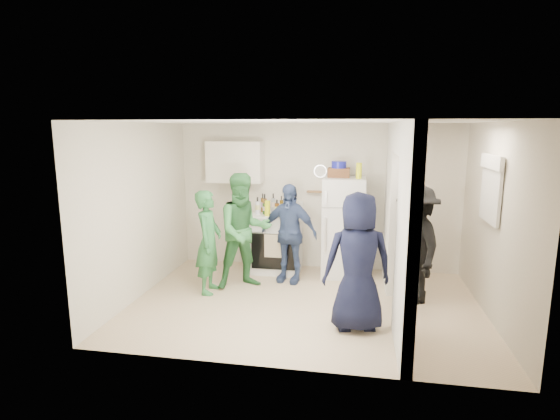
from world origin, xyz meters
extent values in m
plane|color=#CDB990|center=(0.00, 0.00, 0.00)|extent=(4.80, 4.80, 0.00)
plane|color=silver|center=(0.00, 1.70, 1.25)|extent=(4.80, 0.00, 4.80)
plane|color=silver|center=(0.00, -1.70, 1.25)|extent=(4.80, 0.00, 4.80)
plane|color=silver|center=(-2.40, 0.00, 1.25)|extent=(0.00, 3.40, 3.40)
plane|color=silver|center=(2.40, 0.00, 1.25)|extent=(0.00, 3.40, 3.40)
plane|color=white|center=(0.00, 0.00, 2.50)|extent=(4.80, 4.80, 0.00)
cube|color=silver|center=(1.20, 1.10, 1.25)|extent=(0.12, 1.20, 2.50)
cube|color=silver|center=(1.20, -1.10, 1.25)|extent=(0.12, 1.20, 2.50)
cube|color=silver|center=(1.20, 0.00, 2.30)|extent=(0.12, 1.00, 0.40)
cube|color=white|center=(-0.64, 1.37, 0.50)|extent=(0.84, 0.70, 1.00)
cube|color=silver|center=(-1.40, 1.52, 1.85)|extent=(0.95, 0.34, 0.70)
cube|color=silver|center=(0.47, 1.34, 0.82)|extent=(0.67, 0.65, 1.63)
cube|color=brown|center=(0.37, 1.39, 1.71)|extent=(0.35, 0.25, 0.15)
cylinder|color=#16199B|center=(0.37, 1.39, 1.84)|extent=(0.24, 0.24, 0.11)
cylinder|color=#EBF414|center=(0.69, 1.24, 1.76)|extent=(0.09, 0.09, 0.25)
cylinder|color=white|center=(0.05, 1.68, 1.70)|extent=(0.22, 0.02, 0.22)
cube|color=olive|center=(0.00, 1.65, 1.35)|extent=(0.35, 0.08, 0.03)
cube|color=black|center=(2.38, 0.20, 1.65)|extent=(0.03, 0.70, 0.80)
cube|color=white|center=(2.36, 0.20, 1.65)|extent=(0.04, 0.76, 0.86)
cube|color=white|center=(2.34, 0.20, 2.00)|extent=(0.04, 0.82, 0.18)
cylinder|color=yellow|center=(-0.76, 1.15, 1.13)|extent=(0.09, 0.09, 0.25)
cylinder|color=#B52D0C|center=(-0.42, 1.17, 1.06)|extent=(0.09, 0.09, 0.12)
imported|color=#30793A|center=(-1.46, 0.22, 0.77)|extent=(0.39, 0.57, 1.54)
imported|color=#3C8842|center=(-1.00, 0.53, 0.88)|extent=(1.08, 1.01, 1.76)
imported|color=navy|center=(-0.37, 0.89, 0.79)|extent=(0.98, 0.57, 1.57)
imported|color=black|center=(0.71, -0.63, 0.85)|extent=(0.92, 0.70, 1.69)
imported|color=black|center=(1.51, 0.38, 0.83)|extent=(0.85, 1.19, 1.66)
cylinder|color=brown|center=(-0.91, 1.47, 1.16)|extent=(0.06, 0.06, 0.32)
cylinder|color=#254F1A|center=(-0.83, 1.28, 1.13)|extent=(0.07, 0.07, 0.25)
cylinder|color=#9CA5AA|center=(-0.74, 1.52, 1.16)|extent=(0.06, 0.06, 0.32)
cylinder|color=#5E3510|center=(-0.64, 1.32, 1.13)|extent=(0.08, 0.08, 0.24)
cylinder|color=#B5BFC9|center=(-0.54, 1.56, 1.15)|extent=(0.07, 0.07, 0.30)
cylinder|color=#123315|center=(-0.46, 1.39, 1.15)|extent=(0.07, 0.07, 0.29)
cylinder|color=olive|center=(-0.39, 1.53, 1.16)|extent=(0.07, 0.07, 0.32)
cylinder|color=silver|center=(-0.95, 1.26, 1.15)|extent=(0.08, 0.08, 0.29)
cylinder|color=#59430F|center=(-0.58, 1.46, 1.15)|extent=(0.06, 0.06, 0.29)
cylinder|color=#21561D|center=(-0.35, 1.27, 1.16)|extent=(0.06, 0.06, 0.30)
cylinder|color=#996423|center=(-0.86, 1.39, 1.16)|extent=(0.08, 0.08, 0.32)
camera|label=1|loc=(0.66, -5.73, 2.42)|focal=28.00mm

